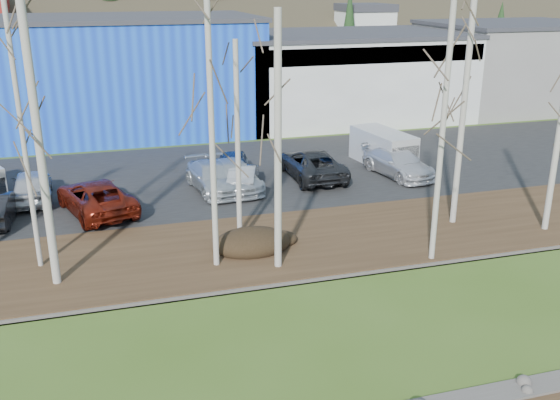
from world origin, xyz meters
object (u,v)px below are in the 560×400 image
object	(u,v)px
car_2	(96,197)
car_8	(397,163)
car_7	(399,163)
car_0	(32,185)
car_4	(234,167)
car_5	(244,176)
car_3	(213,177)
van_white	(385,149)
car_9	(234,176)
car_6	(312,164)

from	to	relation	value
car_2	car_8	distance (m)	16.60
car_7	car_8	bearing A→B (deg)	170.40
car_0	car_4	size ratio (longest dim) A/B	1.04
car_0	car_5	world-z (taller)	car_0
car_4	car_7	bearing A→B (deg)	1.26
car_3	van_white	size ratio (longest dim) A/B	1.03
car_3	car_9	world-z (taller)	same
car_3	car_2	bearing A→B (deg)	-171.36
car_4	car_2	bearing A→B (deg)	-145.33
car_2	car_6	size ratio (longest dim) A/B	0.98
car_0	car_8	world-z (taller)	car_0
car_0	car_3	world-z (taller)	car_0
car_9	car_6	bearing A→B (deg)	1.53
car_3	car_5	world-z (taller)	car_3
car_5	car_4	bearing A→B (deg)	-62.46
car_4	car_8	size ratio (longest dim) A/B	0.89
car_3	car_8	xyz separation A→B (m)	(10.56, -0.25, 0.01)
car_7	van_white	distance (m)	2.16
car_6	car_8	world-z (taller)	car_6
car_9	car_4	bearing A→B (deg)	71.57
van_white	car_4	bearing A→B (deg)	174.90
car_4	car_5	distance (m)	1.46
car_0	car_2	world-z (taller)	car_0
van_white	car_3	bearing A→B (deg)	-177.92
car_2	car_5	size ratio (longest dim) A/B	1.42
car_2	car_3	xyz separation A→B (m)	(5.98, 1.71, -0.06)
car_2	car_4	world-z (taller)	car_2
car_0	car_4	xyz separation A→B (m)	(10.46, 0.40, -0.03)
car_4	van_white	xyz separation A→B (m)	(9.35, 0.45, 0.25)
car_8	car_9	xyz separation A→B (m)	(-9.44, 0.25, -0.01)
car_2	car_6	world-z (taller)	car_6
car_7	car_9	size ratio (longest dim) A/B	1.01
car_7	car_9	world-z (taller)	car_7
car_3	car_6	xyz separation A→B (m)	(5.75, 0.72, 0.07)
car_6	van_white	xyz separation A→B (m)	(5.01, 1.17, 0.21)
car_0	car_3	bearing A→B (deg)	170.79
car_0	car_9	distance (m)	10.23
car_9	car_7	bearing A→B (deg)	-8.83
car_2	car_8	xyz separation A→B (m)	(16.54, 1.46, -0.05)
car_7	car_0	bearing A→B (deg)	166.66
car_8	car_6	bearing A→B (deg)	159.01
car_2	car_5	bearing A→B (deg)	175.42
car_0	car_5	distance (m)	10.74
car_2	car_6	xyz separation A→B (m)	(11.72, 2.43, 0.02)
car_2	car_3	distance (m)	6.22
car_0	car_7	bearing A→B (deg)	173.59
car_3	car_7	distance (m)	10.65
car_3	car_4	world-z (taller)	car_4
car_5	car_9	distance (m)	0.52
car_3	car_7	world-z (taller)	car_7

